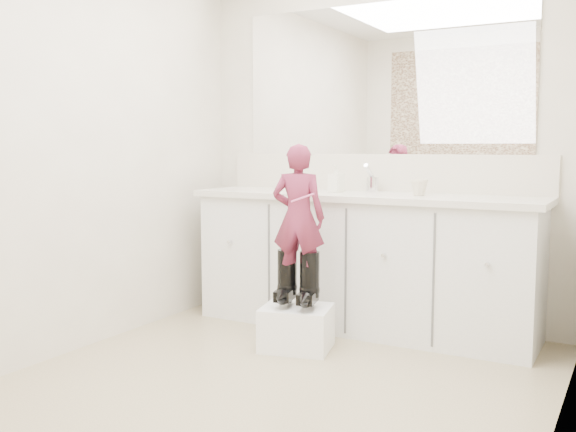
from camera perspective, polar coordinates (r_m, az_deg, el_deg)
The scene contains 16 objects.
floor at distance 3.28m, azimuth -1.88°, elevation -15.09°, with size 3.00×3.00×0.00m, color #847456.
wall_back at distance 4.41m, azimuth 8.17°, elevation 6.26°, with size 2.60×2.60×0.00m, color beige.
wall_left at distance 3.89m, azimuth -18.71°, elevation 6.00°, with size 3.00×3.00×0.00m, color beige.
wall_right at distance 2.64m, azimuth 23.19°, elevation 5.88°, with size 3.00×3.00×0.00m, color beige.
vanity_cabinet at distance 4.23m, azimuth 6.68°, elevation -4.28°, with size 2.20×0.55×0.85m, color silver.
countertop at distance 4.16m, azimuth 6.68°, elevation 1.73°, with size 2.28×0.58×0.04m, color beige.
backsplash at distance 4.40m, azimuth 8.07°, elevation 3.85°, with size 2.28×0.03×0.25m, color beige.
mirror at distance 4.42m, azimuth 8.21°, elevation 11.97°, with size 2.00×0.02×1.00m, color white.
faucet at distance 4.30m, azimuth 7.52°, elevation 2.80°, with size 0.08×0.08×0.10m, color silver.
cup at distance 4.03m, azimuth 11.58°, elevation 2.51°, with size 0.11×0.11×0.10m, color beige.
soap_bottle at distance 4.26m, azimuth 4.30°, elevation 3.35°, with size 0.08×0.08×0.18m, color white.
step_stool at distance 3.84m, azimuth 0.77°, elevation -9.90°, with size 0.40×0.33×0.25m, color white.
boot_left at distance 3.82m, azimuth -0.08°, elevation -5.46°, with size 0.12×0.22×0.33m, color black, non-canonical shape.
boot_right at distance 3.75m, azimuth 1.94°, elevation -5.69°, with size 0.12×0.22×0.33m, color black, non-canonical shape.
toddler at distance 3.73m, azimuth 0.93°, elevation -0.12°, with size 0.31×0.20×0.85m, color #B43767.
toothbrush at distance 3.61m, azimuth 1.31°, elevation 1.63°, with size 0.01×0.01×0.14m, color #DB558F.
Camera 1 is at (1.57, -2.62, 1.19)m, focal length 40.00 mm.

